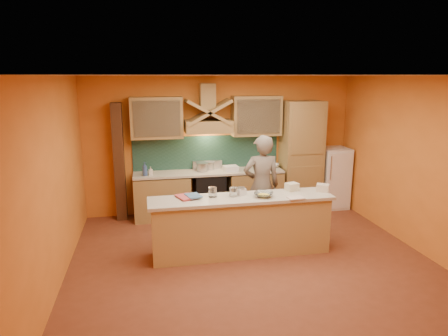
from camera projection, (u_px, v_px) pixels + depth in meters
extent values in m
cube|color=brown|center=(252.00, 260.00, 6.18)|extent=(5.50, 5.00, 0.01)
cube|color=white|center=(255.00, 75.00, 5.55)|extent=(5.50, 5.00, 0.01)
cube|color=orange|center=(221.00, 145.00, 8.25)|extent=(5.50, 0.02, 2.80)
cube|color=orange|center=(330.00, 240.00, 3.48)|extent=(5.50, 0.02, 2.80)
cube|color=orange|center=(55.00, 182.00, 5.34)|extent=(0.02, 5.00, 2.80)
cube|color=orange|center=(419.00, 165.00, 6.39)|extent=(0.02, 5.00, 2.80)
cube|color=#9E7D48|center=(162.00, 197.00, 7.94)|extent=(1.10, 0.60, 0.86)
cube|color=#9E7D48|center=(254.00, 192.00, 8.31)|extent=(1.10, 0.60, 0.86)
cube|color=beige|center=(209.00, 172.00, 8.02)|extent=(3.00, 0.62, 0.04)
cube|color=black|center=(209.00, 194.00, 8.12)|extent=(0.60, 0.58, 0.90)
cube|color=#1B3C35|center=(207.00, 153.00, 8.21)|extent=(3.00, 0.03, 0.70)
cube|color=#9E7D48|center=(208.00, 126.00, 7.86)|extent=(0.92, 0.50, 0.24)
cube|color=#9E7D48|center=(207.00, 96.00, 7.82)|extent=(0.30, 0.30, 0.50)
cube|color=#9E7D48|center=(157.00, 118.00, 7.70)|extent=(1.00, 0.35, 0.80)
cube|color=#9E7D48|center=(256.00, 116.00, 8.08)|extent=(1.00, 0.35, 0.80)
cube|color=#9E7D48|center=(301.00, 156.00, 8.34)|extent=(0.80, 0.60, 2.30)
cube|color=white|center=(333.00, 178.00, 8.60)|extent=(0.58, 0.60, 1.30)
cube|color=#472816|center=(119.00, 162.00, 7.77)|extent=(0.20, 0.30, 2.30)
cube|color=tan|center=(241.00, 227.00, 6.35)|extent=(2.80, 0.55, 0.88)
cube|color=beige|center=(241.00, 198.00, 6.24)|extent=(2.90, 0.62, 0.05)
imported|color=#70665B|center=(261.00, 186.00, 7.02)|extent=(0.67, 0.44, 1.81)
cylinder|color=#B5B5BC|center=(202.00, 168.00, 8.02)|extent=(0.28, 0.28, 0.18)
cylinder|color=silver|center=(209.00, 167.00, 8.18)|extent=(0.25, 0.25, 0.15)
imported|color=silver|center=(151.00, 171.00, 7.68)|extent=(0.09, 0.09, 0.17)
imported|color=#2F4A83|center=(145.00, 169.00, 7.63)|extent=(0.14, 0.14, 0.26)
imported|color=silver|center=(273.00, 166.00, 8.35)|extent=(0.25, 0.25, 0.08)
cube|color=white|center=(231.00, 168.00, 8.05)|extent=(0.31, 0.26, 0.10)
imported|color=#C24546|center=(179.00, 198.00, 6.11)|extent=(0.34, 0.39, 0.03)
imported|color=#41678F|center=(187.00, 197.00, 6.14)|extent=(0.27, 0.33, 0.02)
cylinder|color=white|center=(213.00, 192.00, 6.22)|extent=(0.15, 0.15, 0.16)
cylinder|color=silver|center=(233.00, 192.00, 6.25)|extent=(0.15, 0.15, 0.14)
cube|color=silver|center=(241.00, 192.00, 6.33)|extent=(0.16, 0.16, 0.10)
imported|color=silver|center=(264.00, 195.00, 6.23)|extent=(0.39, 0.39, 0.07)
cube|color=beige|center=(296.00, 198.00, 6.17)|extent=(0.26, 0.21, 0.02)
cube|color=beige|center=(292.00, 187.00, 6.57)|extent=(0.23, 0.20, 0.13)
cube|color=beige|center=(323.00, 188.00, 6.52)|extent=(0.25, 0.23, 0.12)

